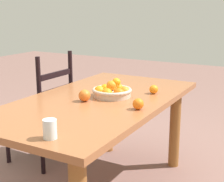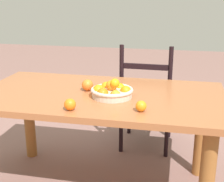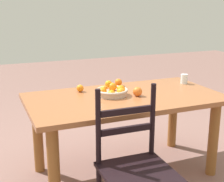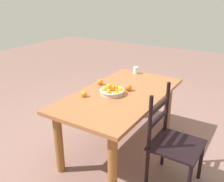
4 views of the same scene
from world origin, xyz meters
The scene contains 8 objects.
ground_plane centered at (0.00, 0.00, 0.00)m, with size 12.00×12.00×0.00m, color #815D55.
dining_table centered at (0.00, 0.00, 0.61)m, with size 1.67×0.90×0.72m.
chair_near_window centered at (0.25, 0.71, 0.45)m, with size 0.47×0.47×0.97m.
fruit_bowl centered at (0.10, -0.06, 0.77)m, with size 0.28×0.28×0.13m.
orange_loose_0 centered at (-0.10, 0.04, 0.76)m, with size 0.08×0.08×0.08m, color orange.
orange_loose_1 centered at (0.32, -0.28, 0.76)m, with size 0.06×0.06×0.06m, color orange.
orange_loose_2 centered at (-0.09, -0.35, 0.76)m, with size 0.07×0.07×0.07m, color orange.
drinking_glass centered at (-0.72, -0.18, 0.77)m, with size 0.07×0.07×0.10m, color silver.
Camera 3 is at (1.12, 2.43, 1.50)m, focal length 52.01 mm.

